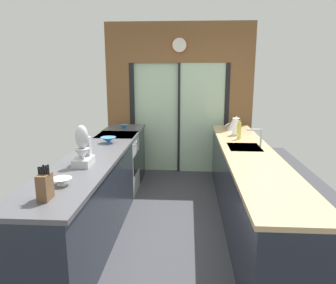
{
  "coord_description": "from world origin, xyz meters",
  "views": [
    {
      "loc": [
        0.17,
        -3.48,
        1.87
      ],
      "look_at": [
        -0.09,
        0.62,
        0.95
      ],
      "focal_mm": 34.42,
      "sensor_mm": 36.0,
      "label": 1
    }
  ],
  "objects": [
    {
      "name": "ground_plane",
      "position": [
        0.0,
        0.6,
        -0.01
      ],
      "size": [
        5.04,
        7.6,
        0.02
      ],
      "primitive_type": "cube",
      "color": "#38383D"
    },
    {
      "name": "sink_faucet",
      "position": [
        1.05,
        0.55,
        1.08
      ],
      "size": [
        0.19,
        0.02,
        0.24
      ],
      "color": "#B7BABC",
      "rests_on": "right_counter_run"
    },
    {
      "name": "mixing_bowl_mid",
      "position": [
        -0.89,
        0.66,
        0.96
      ],
      "size": [
        0.21,
        0.21,
        0.08
      ],
      "color": "teal",
      "rests_on": "left_counter_run"
    },
    {
      "name": "stand_mixer",
      "position": [
        -0.89,
        -0.37,
        1.08
      ],
      "size": [
        0.17,
        0.27,
        0.42
      ],
      "color": "#B7BABC",
      "rests_on": "left_counter_run"
    },
    {
      "name": "mixing_bowl_far",
      "position": [
        -0.89,
        1.73,
        0.96
      ],
      "size": [
        0.15,
        0.15,
        0.07
      ],
      "color": "teal",
      "rests_on": "left_counter_run"
    },
    {
      "name": "knife_block",
      "position": [
        -0.89,
        -1.27,
        1.03
      ],
      "size": [
        0.09,
        0.14,
        0.27
      ],
      "color": "brown",
      "rests_on": "left_counter_run"
    },
    {
      "name": "mixing_bowl_near",
      "position": [
        -0.89,
        -0.96,
        0.95
      ],
      "size": [
        0.17,
        0.17,
        0.06
      ],
      "color": "silver",
      "rests_on": "left_counter_run"
    },
    {
      "name": "oven_range",
      "position": [
        -0.91,
        1.25,
        0.46
      ],
      "size": [
        0.6,
        0.6,
        0.92
      ],
      "color": "#B7BABC",
      "rests_on": "ground_plane"
    },
    {
      "name": "left_counter_run",
      "position": [
        -0.91,
        0.13,
        0.47
      ],
      "size": [
        0.62,
        3.8,
        0.92
      ],
      "color": "#1E232D",
      "rests_on": "ground_plane"
    },
    {
      "name": "soap_bottle",
      "position": [
        0.89,
        1.04,
        1.05
      ],
      "size": [
        0.06,
        0.06,
        0.29
      ],
      "color": "#D1CC4C",
      "rests_on": "right_counter_run"
    },
    {
      "name": "back_wall_unit",
      "position": [
        0.0,
        2.4,
        1.52
      ],
      "size": [
        2.64,
        0.12,
        2.7
      ],
      "color": "brown",
      "rests_on": "ground_plane"
    },
    {
      "name": "right_counter_run",
      "position": [
        0.91,
        0.3,
        0.46
      ],
      "size": [
        0.62,
        3.8,
        0.92
      ],
      "color": "#1E232D",
      "rests_on": "ground_plane"
    },
    {
      "name": "kettle",
      "position": [
        0.89,
        1.77,
        1.0
      ],
      "size": [
        0.25,
        0.17,
        0.19
      ],
      "color": "#B7BABC",
      "rests_on": "right_counter_run"
    },
    {
      "name": "paper_towel_roll",
      "position": [
        0.89,
        1.33,
        1.05
      ],
      "size": [
        0.13,
        0.13,
        0.28
      ],
      "color": "#B7BABC",
      "rests_on": "right_counter_run"
    }
  ]
}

